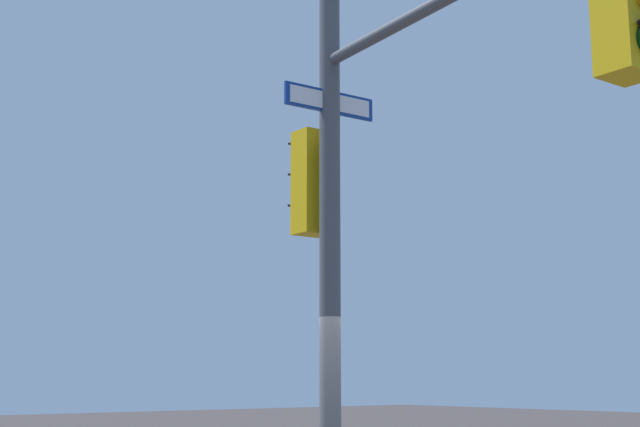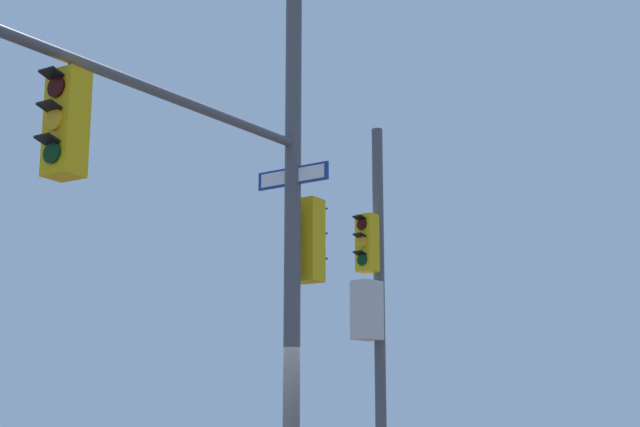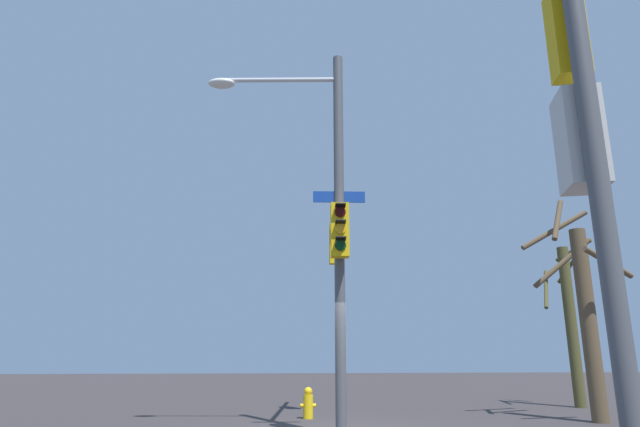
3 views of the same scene
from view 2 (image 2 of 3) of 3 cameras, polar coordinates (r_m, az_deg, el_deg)
main_signal_pole_assembly at (r=11.92m, az=-3.29°, el=2.14°), size 3.60×6.07×8.02m
secondary_pole_assembly at (r=18.45m, az=3.11°, el=-5.04°), size 0.52×0.75×7.32m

